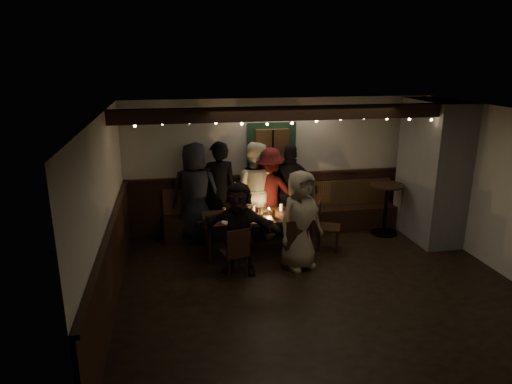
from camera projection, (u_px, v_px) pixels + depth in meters
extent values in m
cube|color=black|center=(318.00, 285.00, 6.94)|extent=(6.00, 5.00, 0.01)
cube|color=black|center=(325.00, 113.00, 6.20)|extent=(6.00, 5.00, 0.01)
cube|color=beige|center=(280.00, 165.00, 8.93)|extent=(6.00, 0.01, 2.60)
cube|color=beige|center=(105.00, 217.00, 6.04)|extent=(0.01, 5.00, 2.60)
cube|color=beige|center=(506.00, 193.00, 7.11)|extent=(0.01, 5.00, 2.60)
cube|color=black|center=(280.00, 202.00, 9.12)|extent=(6.00, 0.05, 1.10)
cube|color=black|center=(112.00, 269.00, 6.26)|extent=(0.05, 5.00, 1.10)
cube|color=slate|center=(432.00, 171.00, 8.45)|extent=(0.70, 1.40, 2.60)
cube|color=black|center=(283.00, 221.00, 8.97)|extent=(4.60, 0.45, 0.45)
cube|color=#3E2714|center=(281.00, 196.00, 9.01)|extent=(4.60, 0.06, 0.50)
cube|color=#1D3E25|center=(271.00, 148.00, 8.73)|extent=(0.95, 0.04, 1.00)
cube|color=#3E2714|center=(272.00, 149.00, 8.68)|extent=(0.64, 0.12, 0.76)
cube|color=black|center=(304.00, 113.00, 7.17)|extent=(6.00, 0.16, 0.22)
sphere|color=#FFE599|center=(135.00, 126.00, 6.73)|extent=(0.04, 0.04, 0.04)
sphere|color=#FFE599|center=(162.00, 124.00, 6.79)|extent=(0.04, 0.04, 0.04)
sphere|color=#FFE599|center=(189.00, 122.00, 6.86)|extent=(0.04, 0.04, 0.04)
sphere|color=#FFE599|center=(216.00, 123.00, 6.94)|extent=(0.04, 0.04, 0.04)
sphere|color=#FFE599|center=(242.00, 124.00, 7.02)|extent=(0.04, 0.04, 0.04)
sphere|color=#FFE599|center=(267.00, 124.00, 7.09)|extent=(0.04, 0.04, 0.04)
sphere|color=#FFE599|center=(292.00, 123.00, 7.16)|extent=(0.04, 0.04, 0.04)
sphere|color=#FFE599|center=(316.00, 121.00, 7.23)|extent=(0.04, 0.04, 0.04)
sphere|color=#FFE599|center=(340.00, 119.00, 7.29)|extent=(0.04, 0.04, 0.04)
sphere|color=#FFE599|center=(364.00, 118.00, 7.36)|extent=(0.04, 0.04, 0.04)
sphere|color=#FFE599|center=(387.00, 118.00, 7.44)|extent=(0.04, 0.04, 0.04)
sphere|color=#FFE599|center=(409.00, 119.00, 7.51)|extent=(0.04, 0.04, 0.04)
sphere|color=#FFE599|center=(431.00, 120.00, 7.59)|extent=(0.04, 0.04, 0.04)
sphere|color=#FFE599|center=(453.00, 119.00, 7.66)|extent=(0.04, 0.04, 0.04)
cube|color=black|center=(258.00, 217.00, 7.96)|extent=(1.92, 0.82, 0.05)
cylinder|color=black|center=(210.00, 246.00, 7.58)|extent=(0.06, 0.06, 0.63)
cylinder|color=black|center=(206.00, 231.00, 8.22)|extent=(0.06, 0.06, 0.63)
cylinder|color=black|center=(312.00, 239.00, 7.89)|extent=(0.06, 0.06, 0.63)
cylinder|color=black|center=(301.00, 225.00, 8.53)|extent=(0.06, 0.06, 0.63)
cylinder|color=#BF7226|center=(224.00, 211.00, 7.96)|extent=(0.06, 0.06, 0.13)
cylinder|color=#BF7226|center=(242.00, 217.00, 7.69)|extent=(0.06, 0.06, 0.13)
cylinder|color=silver|center=(253.00, 209.00, 8.10)|extent=(0.06, 0.06, 0.13)
cylinder|color=#BF7226|center=(273.00, 213.00, 7.85)|extent=(0.06, 0.06, 0.13)
cylinder|color=silver|center=(281.00, 207.00, 8.17)|extent=(0.06, 0.06, 0.13)
cylinder|color=#BF7226|center=(304.00, 212.00, 7.89)|extent=(0.06, 0.06, 0.13)
cylinder|color=white|center=(229.00, 222.00, 7.59)|extent=(0.24, 0.24, 0.01)
cube|color=#B2B2B7|center=(259.00, 215.00, 7.90)|extent=(0.15, 0.09, 0.05)
cylinder|color=#990C0C|center=(257.00, 212.00, 7.88)|extent=(0.03, 0.03, 0.15)
cylinder|color=gold|center=(260.00, 212.00, 7.89)|extent=(0.03, 0.03, 0.15)
cylinder|color=silver|center=(269.00, 212.00, 8.02)|extent=(0.05, 0.05, 0.07)
sphere|color=#FFB24C|center=(269.00, 209.00, 8.00)|extent=(0.03, 0.03, 0.03)
cube|color=black|center=(234.00, 253.00, 7.16)|extent=(0.45, 0.45, 0.04)
cube|color=black|center=(238.00, 243.00, 6.95)|extent=(0.37, 0.13, 0.43)
cylinder|color=black|center=(239.00, 259.00, 7.41)|extent=(0.03, 0.03, 0.36)
cylinder|color=black|center=(247.00, 266.00, 7.15)|extent=(0.03, 0.03, 0.36)
cylinder|color=black|center=(222.00, 262.00, 7.29)|extent=(0.03, 0.03, 0.36)
cylinder|color=black|center=(229.00, 270.00, 7.03)|extent=(0.03, 0.03, 0.36)
cube|color=black|center=(294.00, 244.00, 7.49)|extent=(0.42, 0.42, 0.04)
cube|color=black|center=(296.00, 234.00, 7.25)|extent=(0.38, 0.08, 0.44)
cylinder|color=black|center=(302.00, 251.00, 7.70)|extent=(0.03, 0.03, 0.37)
cylinder|color=black|center=(305.00, 259.00, 7.41)|extent=(0.03, 0.03, 0.37)
cylinder|color=black|center=(283.00, 252.00, 7.68)|extent=(0.03, 0.03, 0.37)
cylinder|color=black|center=(286.00, 259.00, 7.39)|extent=(0.03, 0.03, 0.37)
cube|color=black|center=(329.00, 227.00, 8.14)|extent=(0.53, 0.53, 0.04)
cube|color=black|center=(319.00, 213.00, 8.11)|extent=(0.20, 0.39, 0.46)
cylinder|color=black|center=(337.00, 243.00, 8.02)|extent=(0.03, 0.03, 0.39)
cylinder|color=black|center=(318.00, 241.00, 8.09)|extent=(0.03, 0.03, 0.39)
cylinder|color=black|center=(338.00, 236.00, 8.32)|extent=(0.03, 0.03, 0.39)
cylinder|color=black|center=(320.00, 234.00, 8.39)|extent=(0.03, 0.03, 0.39)
cylinder|color=black|center=(383.00, 232.00, 8.98)|extent=(0.51, 0.51, 0.03)
cylinder|color=black|center=(385.00, 210.00, 8.84)|extent=(0.07, 0.07, 0.98)
cylinder|color=black|center=(388.00, 185.00, 8.70)|extent=(0.63, 0.63, 0.04)
imported|color=black|center=(195.00, 193.00, 8.40)|extent=(1.01, 0.76, 1.87)
imported|color=black|center=(219.00, 191.00, 8.50)|extent=(0.71, 0.48, 1.88)
imported|color=#EEEACB|center=(254.00, 190.00, 8.62)|extent=(1.09, 0.99, 1.84)
imported|color=#4B1111|center=(268.00, 193.00, 8.64)|extent=(1.14, 0.69, 1.73)
imported|color=black|center=(291.00, 190.00, 8.74)|extent=(1.11, 0.73, 1.76)
imported|color=black|center=(239.00, 228.00, 7.16)|extent=(1.46, 0.92, 1.50)
imported|color=gray|center=(300.00, 220.00, 7.32)|extent=(0.94, 0.79, 1.64)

